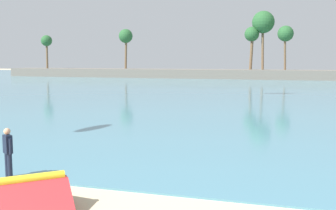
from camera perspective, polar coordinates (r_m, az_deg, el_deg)
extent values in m
cube|color=teal|center=(64.70, 10.61, 3.05)|extent=(220.00, 107.49, 0.06)
cube|color=slate|center=(78.33, 11.70, 4.25)|extent=(103.17, 6.00, 1.80)
cylinder|color=brown|center=(91.60, -16.72, 6.84)|extent=(0.63, 0.78, 5.96)
sphere|color=#285B2D|center=(91.68, -16.78, 8.69)|extent=(2.34, 2.34, 2.34)
cylinder|color=brown|center=(79.61, 11.70, 7.36)|extent=(0.82, 0.63, 6.76)
sphere|color=#285B2D|center=(79.74, 11.76, 9.78)|extent=(2.78, 2.78, 2.78)
cylinder|color=brown|center=(78.14, 16.19, 7.22)|extent=(0.59, 0.78, 6.68)
sphere|color=#285B2D|center=(78.27, 16.27, 9.66)|extent=(2.90, 2.90, 2.90)
cylinder|color=brown|center=(85.54, -5.97, 7.40)|extent=(0.69, 0.57, 6.79)
sphere|color=#285B2D|center=(85.66, -5.99, 9.67)|extent=(2.89, 2.89, 2.89)
cylinder|color=brown|center=(79.73, 13.22, 8.12)|extent=(0.68, 0.92, 8.98)
sphere|color=#285B2D|center=(79.99, 13.31, 11.33)|extent=(4.20, 4.20, 4.20)
cube|color=red|center=(10.33, -21.95, -13.12)|extent=(2.91, 2.79, 0.77)
cube|color=red|center=(11.36, -22.36, -11.35)|extent=(2.91, 2.79, 0.77)
cylinder|color=yellow|center=(10.72, -22.27, -10.00)|extent=(2.30, 2.15, 0.22)
cylinder|color=#141E33|center=(13.81, -21.42, -8.16)|extent=(0.15, 0.15, 0.86)
cylinder|color=#141E33|center=(14.01, -21.73, -7.96)|extent=(0.15, 0.15, 0.86)
cube|color=#141E33|center=(13.75, -21.70, -5.15)|extent=(0.39, 0.35, 0.58)
sphere|color=tan|center=(13.68, -21.78, -3.47)|extent=(0.21, 0.21, 0.21)
cylinder|color=#141E33|center=(13.54, -21.37, -5.48)|extent=(0.09, 0.09, 0.50)
cylinder|color=#141E33|center=(13.97, -22.01, -5.15)|extent=(0.09, 0.09, 0.50)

